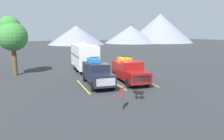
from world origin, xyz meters
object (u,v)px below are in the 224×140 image
at_px(pickup_truck_a, 97,72).
at_px(dog, 138,93).
at_px(pickup_truck_b, 129,71).
at_px(camper_trailer_a, 84,56).
at_px(person_a, 122,96).

relative_size(pickup_truck_a, dog, 7.08).
bearing_deg(dog, pickup_truck_b, 71.79).
bearing_deg(camper_trailer_a, pickup_truck_a, -94.08).
xyz_separation_m(pickup_truck_a, camper_trailer_a, (0.57, 8.05, 0.76)).
height_order(pickup_truck_b, person_a, pickup_truck_b).
xyz_separation_m(camper_trailer_a, person_a, (-0.88, -15.04, -1.04)).
distance_m(pickup_truck_a, camper_trailer_a, 8.11).
distance_m(camper_trailer_a, dog, 13.63).
relative_size(camper_trailer_a, dog, 10.45).
bearing_deg(camper_trailer_a, person_a, -93.36).
distance_m(pickup_truck_b, camper_trailer_a, 8.70).
xyz_separation_m(camper_trailer_a, dog, (1.05, -13.51, -1.45)).
relative_size(camper_trailer_a, person_a, 5.46).
bearing_deg(camper_trailer_a, pickup_truck_b, -71.24).
xyz_separation_m(pickup_truck_a, person_a, (-0.31, -6.99, -0.28)).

